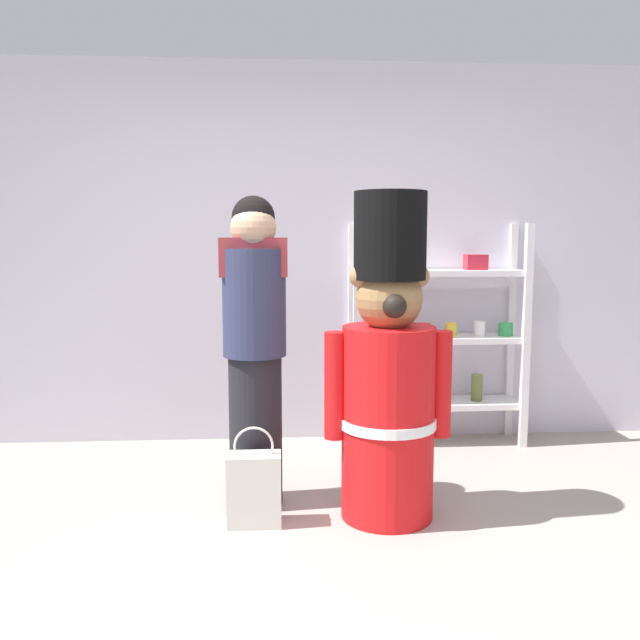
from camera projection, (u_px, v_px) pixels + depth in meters
ground_plane at (316, 596)px, 2.66m from camera, size 6.40×6.40×0.00m
back_wall at (297, 255)px, 4.68m from camera, size 6.40×0.12×2.60m
merchandise_shelf at (437, 333)px, 4.59m from camera, size 1.19×0.35×1.51m
teddy_bear_guard at (388, 376)px, 3.34m from camera, size 0.64×0.49×1.64m
person_shopper at (255, 344)px, 3.49m from camera, size 0.35×0.33×1.63m
shopping_bag at (254, 488)px, 3.30m from camera, size 0.27×0.15×0.50m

